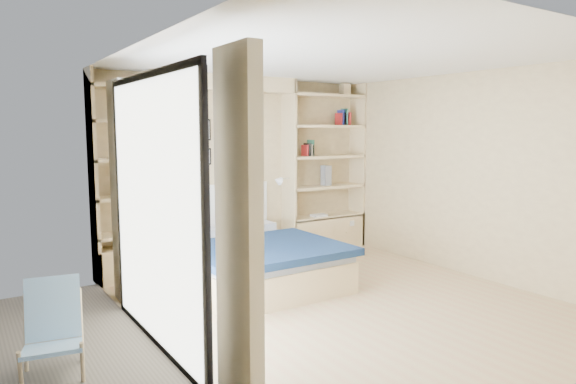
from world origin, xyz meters
TOP-DOWN VIEW (x-y plane):
  - ground at (0.00, 0.00)m, footprint 4.50×4.50m
  - room_shell at (-0.39, 1.52)m, footprint 4.50×4.50m
  - bed at (-0.45, 1.17)m, footprint 1.71×2.13m
  - photo_gallery at (-0.45, 2.22)m, footprint 1.48×0.02m
  - reading_lamps at (-0.30, 2.00)m, footprint 1.92×0.12m
  - shelf_decor at (1.24, 2.07)m, footprint 3.55×0.23m
  - deck_chair at (-2.77, -0.02)m, footprint 0.54×0.75m

SIDE VIEW (x-z plane):
  - ground at x=0.00m, z-range 0.00..0.00m
  - bed at x=-0.45m, z-range -0.26..0.81m
  - deck_chair at x=-2.77m, z-range -0.02..0.68m
  - room_shell at x=-0.39m, z-range -1.17..3.33m
  - reading_lamps at x=-0.30m, z-range 1.03..1.17m
  - photo_gallery at x=-0.45m, z-range 1.19..2.01m
  - shelf_decor at x=1.24m, z-range 0.71..2.74m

